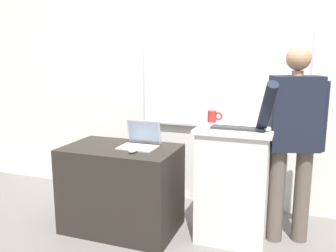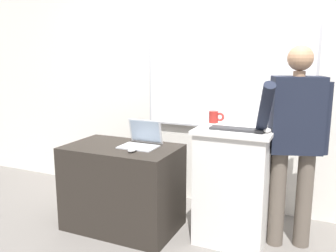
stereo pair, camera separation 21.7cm
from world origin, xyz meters
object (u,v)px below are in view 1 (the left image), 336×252
wireless_keyboard (237,128)px  computer_mouse_by_laptop (133,151)px  lectern_podium (233,184)px  computer_mouse_by_keyboard (267,129)px  laptop (141,138)px  side_desk (122,188)px  coffee_mug (213,116)px  person_presenter (293,134)px

wireless_keyboard → computer_mouse_by_laptop: (-0.81, -0.24, -0.20)m
lectern_podium → computer_mouse_by_keyboard: bearing=-9.8°
laptop → computer_mouse_by_laptop: size_ratio=3.20×
side_desk → wireless_keyboard: bearing=6.4°
lectern_podium → coffee_mug: 0.61m
side_desk → computer_mouse_by_keyboard: size_ratio=9.89×
lectern_podium → wireless_keyboard: 0.49m
computer_mouse_by_laptop → lectern_podium: bearing=21.3°
person_presenter → laptop: size_ratio=5.06×
person_presenter → laptop: bearing=170.4°
person_presenter → coffee_mug: (-0.68, 0.07, 0.09)m
laptop → computer_mouse_by_laptop: (0.03, -0.23, -0.05)m
computer_mouse_by_keyboard → person_presenter: bearing=39.1°
computer_mouse_by_laptop → coffee_mug: (0.55, 0.48, 0.24)m
lectern_podium → side_desk: bearing=-169.8°
person_presenter → wireless_keyboard: bearing=-175.7°
computer_mouse_by_keyboard → coffee_mug: bearing=155.3°
lectern_podium → laptop: (-0.81, -0.08, 0.34)m
person_presenter → computer_mouse_by_laptop: person_presenter is taller
lectern_podium → computer_mouse_by_laptop: lectern_podium is taller
lectern_podium → coffee_mug: coffee_mug is taller
wireless_keyboard → computer_mouse_by_keyboard: (0.23, 0.02, 0.01)m
lectern_podium → side_desk: (-0.96, -0.17, -0.11)m
person_presenter → computer_mouse_by_keyboard: person_presenter is taller
computer_mouse_by_laptop → coffee_mug: coffee_mug is taller
laptop → computer_mouse_by_keyboard: size_ratio=3.20×
laptop → wireless_keyboard: bearing=0.9°
person_presenter → wireless_keyboard: person_presenter is taller
person_presenter → computer_mouse_by_keyboard: 0.25m
person_presenter → computer_mouse_by_laptop: (-1.23, -0.41, -0.15)m
laptop → wireless_keyboard: (0.83, 0.01, 0.15)m
computer_mouse_by_laptop → computer_mouse_by_keyboard: (1.04, 0.26, 0.21)m
wireless_keyboard → computer_mouse_by_laptop: size_ratio=4.20×
wireless_keyboard → laptop: bearing=-179.1°
wireless_keyboard → person_presenter: bearing=22.3°
side_desk → computer_mouse_by_keyboard: computer_mouse_by_keyboard is taller
lectern_podium → person_presenter: bearing=13.9°
side_desk → person_presenter: bearing=11.4°
lectern_podium → computer_mouse_by_keyboard: size_ratio=9.65×
wireless_keyboard → computer_mouse_by_keyboard: 0.23m
coffee_mug → computer_mouse_by_keyboard: bearing=-24.7°
person_presenter → laptop: 1.27m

